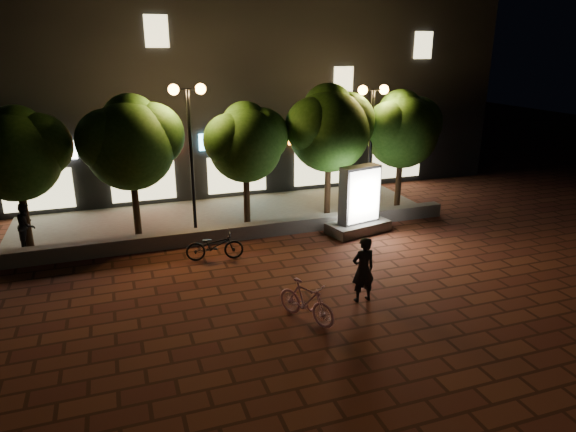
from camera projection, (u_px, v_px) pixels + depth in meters
name	position (u px, v px, depth m)	size (l,w,h in m)	color
ground	(279.00, 286.00, 14.35)	(80.00, 80.00, 0.00)	#5D2D1D
retaining_wall	(244.00, 231.00, 17.86)	(16.00, 0.45, 0.50)	slate
sidewalk	(228.00, 216.00, 20.16)	(16.00, 5.00, 0.08)	slate
building_block	(194.00, 78.00, 24.40)	(28.00, 8.12, 11.30)	black
tree_far_left	(16.00, 151.00, 16.03)	(3.36, 2.80, 4.63)	black
tree_left	(131.00, 140.00, 17.08)	(3.60, 3.00, 4.89)	black
tree_mid	(246.00, 140.00, 18.40)	(3.24, 2.70, 4.50)	black
tree_right	(330.00, 126.00, 19.32)	(3.72, 3.10, 5.07)	black
tree_far_right	(403.00, 127.00, 20.38)	(3.48, 2.90, 4.76)	black
street_lamp_left	(189.00, 121.00, 17.27)	(1.26, 0.36, 5.18)	black
street_lamp_right	(372.00, 116.00, 19.49)	(1.26, 0.36, 4.98)	black
ad_kiosk	(359.00, 206.00, 18.24)	(2.46, 1.61, 2.45)	slate
scooter_pink	(306.00, 301.00, 12.39)	(0.49, 1.72, 1.03)	pink
rider	(363.00, 269.00, 13.24)	(0.66, 0.43, 1.80)	black
scooter_parked	(215.00, 246.00, 15.98)	(0.63, 1.81, 0.95)	black
pedestrian	(27.00, 225.00, 16.70)	(0.74, 0.58, 1.53)	black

